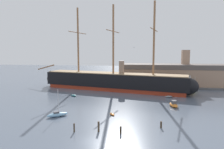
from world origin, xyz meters
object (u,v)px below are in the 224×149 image
mooring_piling_right_pair (121,130)px  mooring_piling_midwater (74,128)px  sailboat_foreground_left (57,114)px  dinghy_distant_centre (127,84)px  dinghy_near_centre (112,114)px  sailboat_far_right (194,91)px  mooring_piling_nearest (99,127)px  dockside_warehouse_right (174,75)px  tall_ship (113,81)px  dinghy_alongside_stern (169,97)px  seagull_in_flight (134,48)px  motorboat_far_left (63,85)px  mooring_piling_left_pair (161,125)px  motorboat_mid_right (174,104)px  dinghy_alongside_bow (74,95)px

mooring_piling_right_pair → mooring_piling_midwater: mooring_piling_midwater is taller
sailboat_foreground_left → dinghy_distant_centre: size_ratio=2.47×
sailboat_foreground_left → dinghy_near_centre: sailboat_foreground_left is taller
sailboat_foreground_left → sailboat_far_right: (41.87, 37.84, -0.05)m
mooring_piling_nearest → dockside_warehouse_right: size_ratio=0.04×
tall_ship → dinghy_distant_centre: 14.65m
dinghy_alongside_stern → mooring_piling_midwater: mooring_piling_midwater is taller
seagull_in_flight → mooring_piling_nearest: bearing=-108.1°
tall_ship → dinghy_alongside_stern: bearing=-28.4°
dinghy_near_centre → motorboat_far_left: size_ratio=0.54×
mooring_piling_left_pair → dockside_warehouse_right: size_ratio=0.03×
motorboat_far_left → sailboat_foreground_left: bearing=-69.9°
motorboat_mid_right → mooring_piling_midwater: motorboat_mid_right is taller
motorboat_mid_right → mooring_piling_right_pair: size_ratio=3.29×
motorboat_mid_right → sailboat_far_right: size_ratio=0.78×
dockside_warehouse_right → dinghy_distant_centre: bearing=178.9°
mooring_piling_left_pair → mooring_piling_right_pair: 9.27m
sailboat_foreground_left → dinghy_near_centre: 13.75m
sailboat_far_right → motorboat_mid_right: bearing=-115.8°
dinghy_near_centre → mooring_piling_nearest: (-1.17, -11.20, 0.81)m
dinghy_alongside_bow → sailboat_far_right: 47.89m
dinghy_alongside_stern → mooring_piling_left_pair: (-5.40, -30.08, 0.36)m
dinghy_alongside_bow → dinghy_distant_centre: bearing=57.9°
sailboat_foreground_left → dinghy_alongside_stern: sailboat_foreground_left is taller
mooring_piling_left_pair → mooring_piling_right_pair: mooring_piling_right_pair is taller
dinghy_alongside_bow → dockside_warehouse_right: 48.46m
tall_ship → seagull_in_flight: (9.57, -26.34, 13.48)m
motorboat_far_left → mooring_piling_midwater: size_ratio=2.25×
mooring_piling_midwater → seagull_in_flight: bearing=61.2°
tall_ship → sailboat_far_right: tall_ship is taller
motorboat_far_left → motorboat_mid_right: bearing=-32.0°
mooring_piling_midwater → seagull_in_flight: 28.30m
dinghy_distant_centre → mooring_piling_midwater: mooring_piling_midwater is taller
mooring_piling_left_pair → seagull_in_flight: (-6.45, 15.34, 16.63)m
dinghy_near_centre → dinghy_alongside_bow: dinghy_alongside_bow is taller
sailboat_far_right → mooring_piling_midwater: size_ratio=3.45×
dinghy_near_centre → dinghy_distant_centre: size_ratio=0.80×
mooring_piling_left_pair → mooring_piling_midwater: (-17.55, -4.87, 0.21)m
dinghy_near_centre → tall_ship: bearing=97.4°
tall_ship → motorboat_far_left: size_ratio=17.73×
mooring_piling_midwater → mooring_piling_right_pair: bearing=3.3°
motorboat_mid_right → dinghy_distant_centre: 40.71m
dinghy_near_centre → dinghy_distant_centre: (0.44, 47.72, 0.07)m
sailboat_foreground_left → seagull_in_flight: seagull_in_flight is taller
mooring_piling_nearest → mooring_piling_left_pair: mooring_piling_nearest is taller
dinghy_distant_centre → mooring_piling_right_pair: size_ratio=1.86×
dockside_warehouse_right → seagull_in_flight: size_ratio=40.99×
mooring_piling_left_pair → dinghy_alongside_bow: bearing=136.5°
mooring_piling_midwater → mooring_piling_nearest: bearing=11.4°
mooring_piling_nearest → mooring_piling_right_pair: 4.57m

